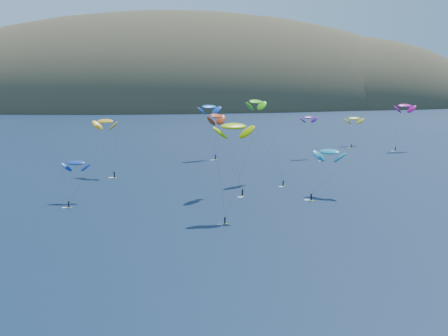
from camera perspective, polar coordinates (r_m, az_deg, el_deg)
name	(u,v)px	position (r m, az deg, el deg)	size (l,w,h in m)	color
ground	(423,323)	(89.59, 17.72, -13.35)	(2800.00, 2800.00, 0.00)	black
island	(198,114)	(642.15, -2.37, 4.92)	(730.00, 300.00, 210.00)	#3D3526
kitesurfer_1	(105,121)	(202.96, -10.82, 4.21)	(9.95, 11.76, 19.97)	#C3F61B
kitesurfer_2	(234,126)	(141.65, 0.90, 3.83)	(9.94, 10.74, 23.48)	#C3F61B
kitesurfer_3	(256,102)	(188.92, 2.94, 6.06)	(11.17, 15.96, 26.52)	#C3F61B
kitesurfer_4	(209,107)	(238.53, -1.36, 5.61)	(10.85, 9.78, 22.53)	#C3F61B
kitesurfer_5	(329,152)	(169.79, 9.61, 1.47)	(12.32, 12.18, 14.30)	#C3F61B
kitesurfer_6	(309,117)	(242.86, 7.74, 4.60)	(7.43, 12.38, 17.61)	#C3F61B
kitesurfer_8	(405,106)	(274.38, 16.20, 5.49)	(10.83, 6.28, 21.62)	#C3F61B
kitesurfer_9	(216,116)	(167.32, -0.72, 4.77)	(11.01, 9.47, 23.68)	#C3F61B
kitesurfer_10	(76,163)	(164.24, -13.37, 0.45)	(7.39, 10.42, 11.93)	#C3F61B
kitesurfer_11	(354,118)	(286.69, 11.81, 4.47)	(9.02, 10.43, 14.68)	#C3F61B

